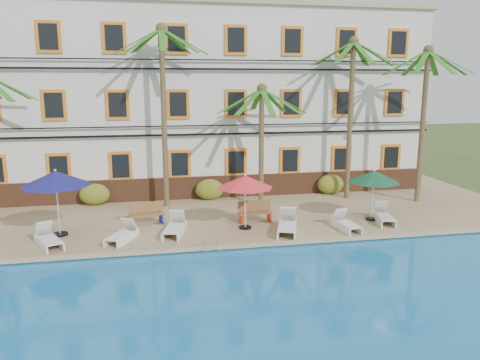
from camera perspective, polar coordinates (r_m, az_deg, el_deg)
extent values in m
plane|color=#384C23|center=(18.67, -1.11, -7.98)|extent=(100.00, 100.00, 0.00)
cube|color=tan|center=(23.35, -3.23, -3.62)|extent=(30.00, 12.00, 0.25)
cube|color=#1871B9|center=(12.40, 4.77, -18.25)|extent=(26.00, 12.00, 0.20)
cube|color=tan|center=(17.74, -0.61, -8.09)|extent=(30.00, 0.35, 0.06)
cube|color=silver|center=(27.51, -4.80, 9.49)|extent=(25.00, 6.00, 10.00)
cube|color=brown|center=(25.04, -3.86, -0.87)|extent=(25.00, 0.12, 1.20)
cube|color=tan|center=(27.79, -4.99, 20.06)|extent=(25.40, 6.40, 0.25)
cube|color=orange|center=(25.03, -21.20, 1.39)|extent=(1.15, 0.10, 1.50)
cube|color=black|center=(24.98, -21.22, 1.37)|extent=(0.85, 0.04, 1.20)
cube|color=orange|center=(24.67, -14.33, 1.68)|extent=(1.15, 0.10, 1.50)
cube|color=black|center=(24.62, -14.34, 1.66)|extent=(0.85, 0.04, 1.20)
cube|color=orange|center=(24.67, -7.36, 1.94)|extent=(1.15, 0.10, 1.50)
cube|color=black|center=(24.62, -7.35, 1.93)|extent=(0.85, 0.04, 1.20)
cube|color=orange|center=(25.03, -0.49, 2.18)|extent=(1.15, 0.10, 1.50)
cube|color=black|center=(24.98, -0.47, 2.16)|extent=(0.85, 0.04, 1.20)
cube|color=orange|center=(25.74, 6.10, 2.38)|extent=(1.15, 0.10, 1.50)
cube|color=black|center=(25.69, 6.13, 2.36)|extent=(0.85, 0.04, 1.20)
cube|color=orange|center=(26.77, 12.25, 2.54)|extent=(1.15, 0.10, 1.50)
cube|color=black|center=(26.72, 12.30, 2.52)|extent=(0.85, 0.04, 1.20)
cube|color=orange|center=(28.08, 17.90, 2.66)|extent=(1.15, 0.10, 1.50)
cube|color=black|center=(28.04, 17.95, 2.64)|extent=(0.85, 0.04, 1.20)
cube|color=orange|center=(24.71, -21.73, 8.47)|extent=(1.15, 0.10, 1.50)
cube|color=black|center=(24.66, -21.75, 8.47)|extent=(0.85, 0.04, 1.20)
cube|color=orange|center=(24.34, -14.70, 8.88)|extent=(1.15, 0.10, 1.50)
cube|color=black|center=(24.29, -14.71, 8.87)|extent=(0.85, 0.04, 1.20)
cube|color=orange|center=(24.34, -7.55, 9.16)|extent=(1.15, 0.10, 1.50)
cube|color=black|center=(24.29, -7.54, 9.15)|extent=(0.85, 0.04, 1.20)
cube|color=orange|center=(24.71, -0.50, 9.29)|extent=(1.15, 0.10, 1.50)
cube|color=black|center=(24.66, -0.48, 9.29)|extent=(0.85, 0.04, 1.20)
cube|color=orange|center=(25.43, 6.25, 9.29)|extent=(1.15, 0.10, 1.50)
cube|color=black|center=(25.38, 6.28, 9.29)|extent=(0.85, 0.04, 1.20)
cube|color=orange|center=(26.47, 12.55, 9.18)|extent=(1.15, 0.10, 1.50)
cube|color=black|center=(26.42, 12.59, 9.17)|extent=(0.85, 0.04, 1.20)
cube|color=orange|center=(27.80, 18.30, 8.98)|extent=(1.15, 0.10, 1.50)
cube|color=black|center=(27.75, 18.35, 8.97)|extent=(0.85, 0.04, 1.20)
cube|color=orange|center=(24.78, -22.31, 15.87)|extent=(1.15, 0.10, 1.50)
cube|color=black|center=(24.73, -22.33, 15.87)|extent=(0.85, 0.04, 1.20)
cube|color=orange|center=(24.41, -15.10, 16.39)|extent=(1.15, 0.10, 1.50)
cube|color=black|center=(24.37, -15.11, 16.40)|extent=(0.85, 0.04, 1.20)
cube|color=orange|center=(24.42, -7.76, 16.68)|extent=(1.15, 0.10, 1.50)
cube|color=black|center=(24.37, -7.75, 16.69)|extent=(0.85, 0.04, 1.20)
cube|color=orange|center=(24.78, -0.51, 16.70)|extent=(1.15, 0.10, 1.50)
cube|color=black|center=(24.73, -0.49, 16.71)|extent=(0.85, 0.04, 1.20)
cube|color=orange|center=(25.50, 6.41, 16.49)|extent=(1.15, 0.10, 1.50)
cube|color=black|center=(25.45, 6.45, 16.50)|extent=(0.85, 0.04, 1.20)
cube|color=orange|center=(26.54, 12.86, 16.09)|extent=(1.15, 0.10, 1.50)
cube|color=black|center=(26.49, 12.91, 16.10)|extent=(0.85, 0.04, 1.20)
cube|color=orange|center=(27.86, 18.74, 15.55)|extent=(1.15, 0.10, 1.50)
cube|color=black|center=(27.82, 18.79, 15.56)|extent=(0.85, 0.04, 1.20)
cube|color=black|center=(24.45, -3.91, 5.59)|extent=(25.00, 0.08, 0.10)
cube|color=black|center=(24.40, -3.92, 6.65)|extent=(25.00, 0.08, 0.06)
cube|color=black|center=(24.32, -4.02, 13.35)|extent=(25.00, 0.08, 0.10)
cube|color=black|center=(24.34, -4.03, 14.41)|extent=(25.00, 0.08, 0.06)
cube|color=#276F1A|center=(22.92, -26.26, 10.19)|extent=(2.22, 0.28, 1.21)
cube|color=#276F1A|center=(23.75, -26.53, 10.18)|extent=(1.76, 1.76, 1.21)
cylinder|color=brown|center=(23.09, -9.24, 7.19)|extent=(0.26, 0.26, 8.57)
sphere|color=brown|center=(23.16, -9.60, 17.81)|extent=(0.50, 0.50, 0.50)
cube|color=#276F1A|center=(24.20, -9.63, 16.13)|extent=(0.28, 2.22, 1.21)
cube|color=#276F1A|center=(23.87, -11.55, 16.12)|extent=(1.76, 1.76, 1.21)
cube|color=#276F1A|center=(23.10, -12.39, 16.25)|extent=(2.22, 0.28, 1.21)
cube|color=#276F1A|center=(22.32, -11.57, 16.45)|extent=(1.76, 1.76, 1.21)
cube|color=#276F1A|center=(22.01, -9.47, 16.59)|extent=(0.28, 2.22, 1.21)
cube|color=#276F1A|center=(22.37, -7.41, 16.57)|extent=(1.76, 1.76, 1.21)
cube|color=#276F1A|center=(23.17, -6.72, 16.42)|extent=(2.22, 0.28, 1.21)
cube|color=#276F1A|center=(23.92, -7.67, 16.24)|extent=(1.76, 1.76, 1.21)
cylinder|color=brown|center=(23.18, 2.62, 3.91)|extent=(0.26, 0.26, 5.80)
sphere|color=brown|center=(22.97, 2.69, 11.09)|extent=(0.50, 0.50, 0.50)
cube|color=#276F1A|center=(24.05, 2.05, 9.71)|extent=(0.28, 2.22, 1.21)
cube|color=#276F1A|center=(23.57, 0.36, 9.68)|extent=(1.76, 1.76, 1.21)
cube|color=#276F1A|center=(22.74, -0.06, 9.61)|extent=(2.22, 0.28, 1.21)
cube|color=#276F1A|center=(22.05, 1.17, 9.54)|extent=(1.76, 1.76, 1.21)
cube|color=#276F1A|center=(21.91, 3.36, 9.51)|extent=(0.28, 2.22, 1.21)
cube|color=#276F1A|center=(22.43, 5.11, 9.53)|extent=(1.76, 1.76, 1.21)
cube|color=#276F1A|center=(23.26, 5.35, 9.60)|extent=(2.22, 0.28, 1.21)
cube|color=#276F1A|center=(23.93, 4.07, 9.68)|extent=(1.76, 1.76, 1.21)
cylinder|color=brown|center=(25.19, 13.26, 6.89)|extent=(0.26, 0.26, 8.12)
sphere|color=brown|center=(25.20, 13.71, 16.13)|extent=(0.50, 0.50, 0.50)
cube|color=#276F1A|center=(26.17, 12.61, 14.70)|extent=(0.28, 2.22, 1.21)
cube|color=#276F1A|center=(25.57, 11.26, 14.83)|extent=(1.76, 1.76, 1.21)
cube|color=#276F1A|center=(24.73, 11.24, 14.95)|extent=(2.22, 0.28, 1.21)
cube|color=#276F1A|center=(24.14, 12.69, 14.97)|extent=(1.76, 1.76, 1.21)
cube|color=#276F1A|center=(24.16, 14.75, 14.87)|extent=(0.28, 2.22, 1.21)
cube|color=#276F1A|center=(24.79, 16.10, 14.71)|extent=(1.76, 1.76, 1.21)
cube|color=#276F1A|center=(25.63, 15.96, 14.61)|extent=(2.22, 0.28, 1.21)
cube|color=#276F1A|center=(26.19, 14.52, 14.61)|extent=(1.76, 1.76, 1.21)
cylinder|color=brown|center=(25.56, 21.34, 5.93)|extent=(0.26, 0.26, 7.64)
sphere|color=brown|center=(25.52, 21.99, 14.48)|extent=(0.50, 0.50, 0.50)
cube|color=#276F1A|center=(26.43, 20.57, 13.17)|extent=(0.28, 2.22, 1.21)
cube|color=#276F1A|center=(25.75, 19.44, 13.30)|extent=(1.76, 1.76, 1.21)
cube|color=#276F1A|center=(24.92, 19.70, 13.36)|extent=(2.22, 0.28, 1.21)
cube|color=#276F1A|center=(24.42, 21.31, 13.30)|extent=(1.76, 1.76, 1.21)
cube|color=#276F1A|center=(24.57, 23.30, 13.13)|extent=(0.28, 2.22, 1.21)
cube|color=#276F1A|center=(25.27, 24.38, 12.98)|extent=(1.76, 1.76, 1.21)
cube|color=#276F1A|center=(26.09, 23.97, 12.94)|extent=(2.22, 0.28, 1.21)
cube|color=#276F1A|center=(26.56, 22.41, 13.02)|extent=(1.76, 1.76, 1.21)
ellipsoid|color=#265B1A|center=(24.70, -17.31, -1.68)|extent=(1.50, 0.90, 1.10)
ellipsoid|color=#265B1A|center=(24.73, -3.73, -1.15)|extent=(1.50, 0.90, 1.10)
ellipsoid|color=#265B1A|center=(26.42, 10.98, -0.51)|extent=(1.50, 0.90, 1.10)
cylinder|color=black|center=(20.41, -21.07, -6.18)|extent=(0.61, 0.61, 0.09)
cylinder|color=silver|center=(20.08, -21.33, -2.72)|extent=(0.06, 0.06, 2.63)
cone|color=navy|center=(19.86, -21.55, 0.19)|extent=(2.74, 2.74, 0.60)
sphere|color=silver|center=(19.80, -21.62, 1.12)|extent=(0.10, 0.10, 0.10)
cylinder|color=black|center=(19.96, 0.64, -5.79)|extent=(0.53, 0.53, 0.08)
cylinder|color=silver|center=(19.66, 0.64, -2.75)|extent=(0.06, 0.06, 2.26)
cone|color=red|center=(19.46, 0.65, -0.20)|extent=(2.35, 2.35, 0.52)
sphere|color=silver|center=(19.40, 0.65, 0.61)|extent=(0.10, 0.10, 0.10)
cylinder|color=black|center=(21.98, 15.73, -4.59)|extent=(0.52, 0.52, 0.07)
cylinder|color=silver|center=(21.72, 15.88, -1.87)|extent=(0.06, 0.06, 2.22)
cone|color=#124E2F|center=(21.53, 16.01, 0.41)|extent=(2.31, 2.31, 0.51)
sphere|color=silver|center=(21.48, 16.05, 1.14)|extent=(0.10, 0.10, 0.10)
cube|color=white|center=(18.92, -22.12, -6.79)|extent=(1.09, 1.42, 0.06)
cube|color=white|center=(19.68, -22.84, -5.45)|extent=(0.74, 0.69, 0.64)
cube|color=white|center=(19.14, -23.14, -7.19)|extent=(0.85, 1.68, 0.30)
cube|color=white|center=(19.27, -21.41, -6.93)|extent=(0.85, 1.68, 0.30)
cube|color=white|center=(18.67, -14.57, -6.59)|extent=(1.04, 1.33, 0.06)
cube|color=white|center=(19.30, -13.37, -5.26)|extent=(0.70, 0.65, 0.60)
cube|color=white|center=(19.05, -14.93, -6.75)|extent=(0.81, 1.56, 0.28)
cube|color=white|center=(18.78, -13.45, -6.93)|extent=(0.81, 1.56, 0.28)
cube|color=white|center=(19.02, -8.15, -5.88)|extent=(0.94, 1.45, 0.06)
cube|color=white|center=(19.82, -7.63, -4.43)|extent=(0.72, 0.63, 0.67)
cube|color=white|center=(19.38, -8.88, -6.12)|extent=(0.54, 1.86, 0.31)
cube|color=white|center=(19.26, -7.07, -6.18)|extent=(0.54, 1.86, 0.31)
cube|color=white|center=(19.10, 5.74, -5.67)|extent=(1.10, 1.58, 0.07)
cube|color=white|center=(19.98, 5.86, -4.12)|extent=(0.80, 0.72, 0.72)
cube|color=white|center=(19.43, 4.77, -5.92)|extent=(0.72, 1.97, 0.33)
cube|color=white|center=(19.41, 6.74, -5.98)|extent=(0.72, 1.97, 0.33)
cube|color=white|center=(20.01, 13.13, -5.29)|extent=(0.67, 1.25, 0.06)
cube|color=white|center=(20.65, 12.02, -4.09)|extent=(0.60, 0.50, 0.60)
cube|color=white|center=(20.12, 12.09, -5.62)|extent=(0.22, 1.71, 0.28)
cube|color=white|center=(20.38, 13.47, -5.45)|extent=(0.22, 1.71, 0.28)
cube|color=white|center=(21.43, 17.30, -4.33)|extent=(0.87, 1.39, 0.06)
cube|color=white|center=(22.20, 16.76, -3.14)|extent=(0.69, 0.60, 0.64)
cube|color=white|center=(21.63, 16.34, -4.58)|extent=(0.48, 1.79, 0.30)
cube|color=white|center=(21.78, 17.86, -4.57)|extent=(0.48, 1.79, 0.30)
cube|color=olive|center=(20.80, -11.35, -4.17)|extent=(1.57, 0.82, 0.06)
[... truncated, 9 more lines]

